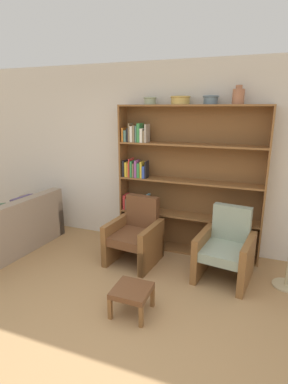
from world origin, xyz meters
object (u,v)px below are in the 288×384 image
Objects in this scene: bowl_cream at (211,99)px; vase_tall at (238,96)px; bowl_terracotta at (150,100)px; armchair_leather at (135,235)px; bookshelf at (176,184)px; footstool at (132,292)px; couch at (5,232)px; bowl_sage at (180,100)px; armchair_cushioned at (226,249)px.

bowl_cream is 0.35m from vase_tall.
armchair_leather is (-0.01, -0.55, -1.82)m from bowl_terracotta.
bookshelf is at bearing 178.25° from vase_tall.
armchair_leather is (-0.42, -0.58, -0.65)m from bookshelf.
vase_tall is at bearing 63.91° from footstool.
bowl_terracotta is 1.90m from armchair_leather.
couch is (-3.15, -0.97, -1.96)m from vase_tall.
armchair_leather reaches higher than footstool.
bowl_sage is at bearing -123.03° from armchair_leather.
armchair_leather reaches higher than couch.
bowl_sage is at bearing 88.37° from footstool.
bowl_terracotta is at bearing -59.40° from couch.
vase_tall is 2.28m from armchair_leather.
bookshelf reaches higher than couch.
bookshelf is 2.39× the size of armchair_cushioned.
bowl_cream reaches higher than couch.
bowl_cream is at bearing -47.11° from armchair_cushioned.
armchair_cushioned is at bearing -86.22° from vase_tall.
bowl_sage is 1.32× the size of bowl_cream.
vase_tall is 2.71m from footstool.
bowl_cream is 0.55× the size of footstool.
couch is at bearing 18.05° from armchair_leather.
bookshelf is 7.80× the size of bowl_sage.
footstool is (-0.02, -1.65, -0.79)m from bookshelf.
bookshelf is 10.27× the size of bowl_cream.
bowl_cream is 0.23× the size of armchair_cushioned.
couch is 2.00m from armchair_leather.
bowl_cream is 2.09m from armchair_leather.
couch is at bearing -158.00° from bowl_sage.
bowl_cream is 3.54m from couch.
bowl_cream is at bearing -3.15° from bookshelf.
bookshelf is 0.96m from armchair_leather.
bowl_terracotta is at bearing -85.11° from armchair_leather.
armchair_cushioned is (0.81, -0.58, -0.65)m from bookshelf.
bowl_sage reaches higher than armchair_leather.
armchair_cushioned is 1.37m from footstool.
bowl_sage reaches higher than bookshelf.
bookshelf is 1.18m from bowl_sage.
footstool is at bearing -76.55° from bowl_terracotta.
bookshelf is at bearing 176.85° from bowl_cream.
couch is 3.22m from armchair_cushioned.
armchair_leather is (-0.85, -0.55, -1.83)m from bowl_cream.
bowl_terracotta is 2.26m from armchair_cushioned.
bookshelf is 5.61× the size of footstool.
bookshelf is at bearing 89.23° from footstool.
bowl_terracotta is at bearing -180.00° from bowl_cream.
bookshelf is at bearing 3.30° from bowl_terracotta.
bowl_cream is (0.43, -0.02, 1.18)m from bookshelf.
footstool is (-0.83, -1.08, -0.14)m from armchair_cushioned.
bowl_sage is at bearing -26.67° from armchair_cushioned.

